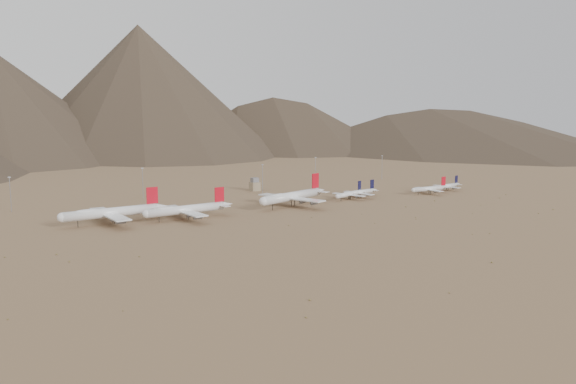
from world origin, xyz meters
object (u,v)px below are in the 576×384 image
narrowbody_b (360,192)px  control_tower (255,185)px  widebody_centre (187,209)px  widebody_east (292,196)px  widebody_west (112,212)px  narrowbody_a (350,194)px

narrowbody_b → control_tower: 99.85m
widebody_centre → control_tower: 142.33m
control_tower → narrowbody_b: bearing=-55.0°
widebody_centre → widebody_east: bearing=0.3°
narrowbody_b → widebody_east: bearing=176.7°
narrowbody_b → control_tower: bearing=115.3°
widebody_centre → narrowbody_b: widebody_centre is taller
widebody_west → widebody_east: widebody_east is taller
widebody_west → control_tower: size_ratio=6.08×
widebody_west → widebody_east: 134.93m
narrowbody_a → widebody_east: bearing=165.0°
narrowbody_a → control_tower: (-44.08, 84.68, 0.83)m
widebody_centre → narrowbody_a: size_ratio=1.66×
widebody_west → widebody_east: size_ratio=0.99×
widebody_west → narrowbody_b: (207.40, 4.92, -2.96)m
widebody_centre → control_tower: widebody_centre is taller
widebody_west → widebody_centre: bearing=-17.4°
narrowbody_b → widebody_centre: bearing=175.9°
widebody_east → narrowbody_b: (72.51, 8.16, -3.37)m
widebody_west → widebody_centre: (46.63, -11.00, -0.65)m
widebody_centre → narrowbody_b: 161.57m
widebody_centre → widebody_east: size_ratio=0.90×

